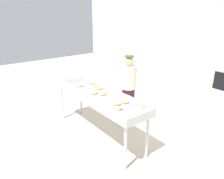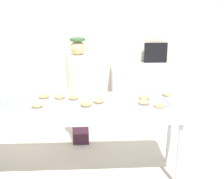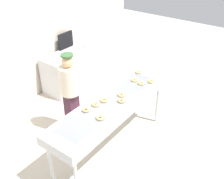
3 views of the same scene
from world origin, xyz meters
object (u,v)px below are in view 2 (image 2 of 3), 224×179
(glazed_donut_5, at_px, (167,94))
(glazed_donut_7, at_px, (44,96))
(glazed_donut_1, at_px, (98,101))
(glazed_donut_3, at_px, (86,104))
(fryer_conveyor, at_px, (79,109))
(glazed_donut_2, at_px, (160,105))
(glazed_donut_6, at_px, (144,102))
(glazed_donut_8, at_px, (74,97))
(paper_cup_1, at_px, (136,64))
(prep_counter, at_px, (157,88))
(glazed_donut_4, at_px, (60,96))
(glazed_donut_9, at_px, (37,105))
(worker_baker, at_px, (79,86))
(paper_cup_0, at_px, (193,62))
(glazed_donut_0, at_px, (144,97))
(menu_display, at_px, (156,53))
(paper_cup_2, at_px, (174,64))

(glazed_donut_5, relative_size, glazed_donut_7, 1.00)
(glazed_donut_1, xyz_separation_m, glazed_donut_3, (-0.14, -0.10, 0.00))
(fryer_conveyor, height_order, glazed_donut_2, glazed_donut_2)
(glazed_donut_6, xyz_separation_m, glazed_donut_8, (-0.82, 0.20, 0.00))
(fryer_conveyor, relative_size, paper_cup_1, 22.16)
(prep_counter, bearing_deg, glazed_donut_3, -119.66)
(fryer_conveyor, distance_m, glazed_donut_2, 0.95)
(glazed_donut_2, relative_size, glazed_donut_4, 1.00)
(paper_cup_1, bearing_deg, glazed_donut_8, -117.25)
(fryer_conveyor, height_order, paper_cup_1, fryer_conveyor)
(glazed_donut_9, bearing_deg, glazed_donut_3, 0.54)
(glazed_donut_4, xyz_separation_m, glazed_donut_8, (0.17, -0.04, 0.00))
(glazed_donut_7, bearing_deg, worker_baker, 61.46)
(glazed_donut_2, distance_m, glazed_donut_3, 0.83)
(glazed_donut_7, bearing_deg, paper_cup_1, 54.07)
(glazed_donut_7, relative_size, paper_cup_0, 1.04)
(fryer_conveyor, height_order, glazed_donut_5, glazed_donut_5)
(glazed_donut_1, relative_size, glazed_donut_3, 1.00)
(glazed_donut_0, xyz_separation_m, paper_cup_1, (0.16, 2.01, -0.10))
(glazed_donut_3, height_order, glazed_donut_8, same)
(menu_display, bearing_deg, fryer_conveyor, -119.71)
(paper_cup_0, xyz_separation_m, paper_cup_1, (-1.11, -0.12, 0.00))
(glazed_donut_2, distance_m, glazed_donut_6, 0.20)
(prep_counter, xyz_separation_m, menu_display, (0.00, 0.27, 0.64))
(prep_counter, relative_size, paper_cup_1, 15.05)
(paper_cup_2, bearing_deg, glazed_donut_2, -108.09)
(menu_display, bearing_deg, glazed_donut_5, -97.01)
(glazed_donut_6, xyz_separation_m, paper_cup_2, (0.89, 2.11, -0.10))
(fryer_conveyor, distance_m, paper_cup_0, 3.01)
(glazed_donut_2, xyz_separation_m, glazed_donut_5, (0.17, 0.38, 0.00))
(glazed_donut_2, height_order, glazed_donut_5, same)
(worker_baker, height_order, paper_cup_0, worker_baker)
(glazed_donut_0, bearing_deg, paper_cup_2, 66.19)
(paper_cup_0, bearing_deg, glazed_donut_9, -137.31)
(glazed_donut_0, bearing_deg, paper_cup_0, 59.09)
(paper_cup_1, bearing_deg, glazed_donut_2, -90.74)
(glazed_donut_8, distance_m, menu_display, 2.70)
(fryer_conveyor, xyz_separation_m, glazed_donut_5, (1.09, 0.17, 0.11))
(glazed_donut_2, bearing_deg, glazed_donut_5, 65.10)
(paper_cup_0, distance_m, paper_cup_1, 1.12)
(worker_baker, bearing_deg, glazed_donut_9, 77.30)
(fryer_conveyor, relative_size, glazed_donut_7, 21.39)
(glazed_donut_1, height_order, glazed_donut_2, same)
(prep_counter, bearing_deg, glazed_donut_7, -132.72)
(fryer_conveyor, distance_m, glazed_donut_4, 0.30)
(glazed_donut_0, relative_size, worker_baker, 0.07)
(glazed_donut_8, bearing_deg, glazed_donut_7, 170.01)
(glazed_donut_5, distance_m, glazed_donut_9, 1.58)
(glazed_donut_7, bearing_deg, glazed_donut_3, -29.17)
(glazed_donut_0, distance_m, glazed_donut_1, 0.56)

